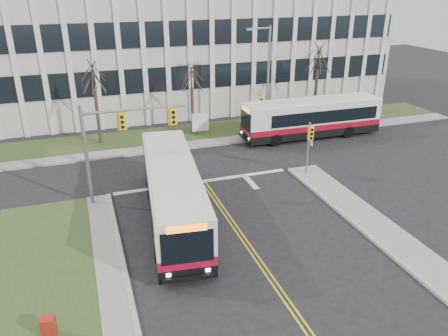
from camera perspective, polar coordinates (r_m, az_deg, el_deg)
ground at (r=22.92m, az=3.10°, el=-10.03°), size 120.00×120.00×0.00m
sidewalk_east at (r=23.19m, az=25.98°, el=-12.07°), size 2.00×26.00×0.14m
sidewalk_cross at (r=37.29m, az=1.62°, el=3.73°), size 44.00×1.60×0.14m
building_lawn at (r=39.78m, az=0.21°, el=5.01°), size 44.00×5.00×0.12m
office_building at (r=49.69m, az=-4.46°, el=15.69°), size 40.00×16.00×12.00m
mast_arm_signal at (r=26.27m, az=-14.15°, el=4.12°), size 6.11×0.38×6.20m
signal_pole_near at (r=30.29m, az=11.08°, el=3.45°), size 0.34×0.39×3.80m
signal_pole_far at (r=37.52m, az=4.74°, el=7.69°), size 0.34×0.39×3.80m
streetlight at (r=37.93m, az=5.56°, el=12.02°), size 2.15×0.25×9.20m
directory_sign at (r=38.28m, az=-3.10°, el=5.97°), size 1.50×0.12×2.00m
tree_left at (r=36.41m, az=-16.70°, el=11.20°), size 1.80×1.80×7.70m
tree_mid at (r=37.87m, az=-4.26°, el=11.56°), size 1.80×1.80×6.82m
tree_right at (r=42.10m, az=12.23°, el=13.73°), size 1.80×1.80×8.25m
bus_main at (r=24.54m, az=-6.69°, el=-3.36°), size 4.07×12.48×3.27m
bus_cross at (r=38.41m, az=11.34°, el=6.29°), size 12.10×2.77×3.22m
newspaper_box_red at (r=18.84m, az=-21.92°, el=-18.81°), size 0.58×0.54×0.95m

